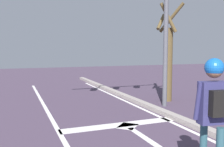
% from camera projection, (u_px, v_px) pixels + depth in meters
% --- Properties ---
extents(lane_line_curbside, '(0.12, 20.00, 0.01)m').
position_uv_depth(lane_line_curbside, '(203.00, 136.00, 5.79)').
color(lane_line_curbside, silver).
rests_on(lane_line_curbside, ground).
extents(stop_bar, '(3.17, 0.40, 0.01)m').
position_uv_depth(stop_bar, '(119.00, 125.00, 6.67)').
color(stop_bar, silver).
rests_on(stop_bar, ground).
extents(lane_arrow_stem, '(0.16, 1.40, 0.01)m').
position_uv_depth(lane_arrow_stem, '(143.00, 137.00, 5.78)').
color(lane_arrow_stem, silver).
rests_on(lane_arrow_stem, ground).
extents(lane_arrow_head, '(0.71, 0.71, 0.01)m').
position_uv_depth(lane_arrow_head, '(128.00, 126.00, 6.56)').
color(lane_arrow_head, silver).
rests_on(lane_arrow_head, ground).
extents(curb_strip, '(0.24, 24.00, 0.14)m').
position_uv_depth(curb_strip, '(211.00, 132.00, 5.87)').
color(curb_strip, '#9E938D').
rests_on(curb_strip, ground).
extents(skater, '(0.49, 0.65, 1.80)m').
position_uv_depth(skater, '(213.00, 103.00, 3.56)').
color(skater, '#2C545F').
rests_on(skater, skateboard).
extents(roadside_tree, '(1.08, 1.11, 3.78)m').
position_uv_depth(roadside_tree, '(168.00, 59.00, 9.69)').
color(roadside_tree, brown).
rests_on(roadside_tree, ground).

